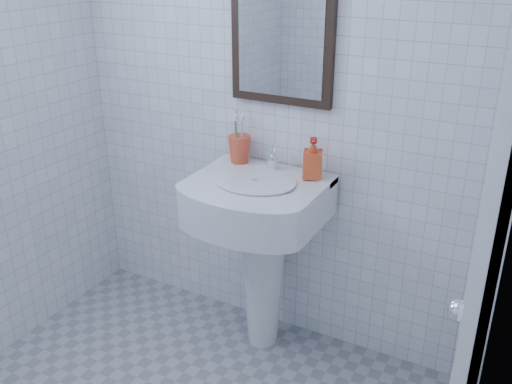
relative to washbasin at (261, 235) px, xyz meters
The scene contains 10 objects.
wall_back 0.65m from the washbasin, 99.57° to the left, with size 2.20×0.02×2.50m, color white.
wall_right 1.58m from the washbasin, 42.88° to the right, with size 0.02×2.40×2.50m, color white.
washbasin is the anchor object (origin of this frame).
faucet 0.37m from the washbasin, 90.00° to the left, with size 0.05×0.11×0.13m.
toothbrush_cup 0.43m from the washbasin, 146.09° to the left, with size 0.11×0.11×0.13m, color #D3472A, non-canonical shape.
soap_dispenser 0.46m from the washbasin, 28.34° to the left, with size 0.08×0.09×0.19m, color red.
wall_mirror 0.94m from the washbasin, 90.00° to the left, with size 0.50×0.04×0.62m.
bathroom_door 1.19m from the washbasin, 22.77° to the right, with size 0.04×0.80×2.00m, color silver.
towel_ring 1.15m from the washbasin, 16.43° to the right, with size 0.18×0.18×0.01m, color white.
hand_towel 1.08m from the washbasin, 16.74° to the right, with size 0.03×0.16×0.38m, color silver.
Camera 1 is at (1.17, -1.16, 1.93)m, focal length 40.00 mm.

